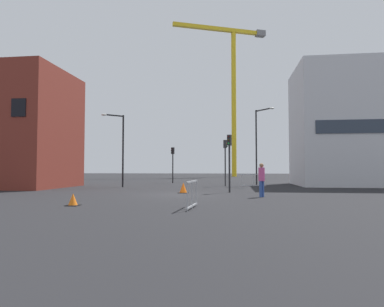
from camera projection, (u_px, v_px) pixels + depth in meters
The scene contains 14 objects.
ground at pixel (179, 195), 19.87m from camera, with size 160.00×160.00×0.00m, color black.
brick_building at pixel (23, 129), 27.32m from camera, with size 7.18×7.47×9.52m.
office_block at pixel (358, 126), 30.39m from camera, with size 11.05×7.73×10.91m.
construction_crane at pixel (232, 80), 63.24m from camera, with size 17.43×7.67×28.51m.
streetlamp_tall at pixel (259, 140), 30.74m from camera, with size 1.57×1.69×7.01m.
streetlamp_short at pixel (120, 143), 27.60m from camera, with size 1.53×1.29×6.02m.
traffic_light_verge at pixel (229, 153), 21.65m from camera, with size 0.31×0.39×3.75m.
traffic_light_far at pixel (173, 159), 35.30m from camera, with size 0.39×0.31×3.79m.
traffic_light_near at pixel (225, 155), 29.39m from camera, with size 0.39×0.29×4.07m.
pedestrian_walking at pixel (262, 177), 18.11m from camera, with size 0.34×0.34×1.85m.
safety_barrier_front at pixel (192, 194), 12.98m from camera, with size 0.21×1.91×1.08m.
safety_barrier_right_run at pixel (253, 180), 28.54m from camera, with size 2.19×0.24×1.08m.
traffic_cone_on_verge at pixel (183, 188), 21.11m from camera, with size 0.65×0.65×0.65m.
traffic_cone_by_barrier at pixel (73, 200), 13.95m from camera, with size 0.52×0.52×0.53m.
Camera 1 is at (3.22, -19.71, 1.57)m, focal length 31.11 mm.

